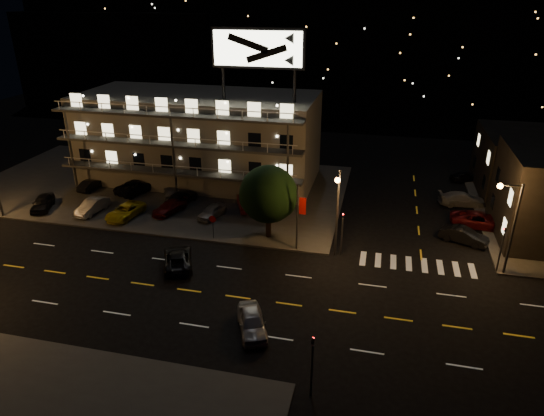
% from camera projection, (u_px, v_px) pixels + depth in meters
% --- Properties ---
extents(ground, '(140.00, 140.00, 0.00)m').
position_uv_depth(ground, '(213.00, 294.00, 37.60)').
color(ground, black).
rests_on(ground, ground).
extents(curb_nw, '(44.00, 24.00, 0.15)m').
position_uv_depth(curb_nw, '(159.00, 186.00, 58.27)').
color(curb_nw, '#3E3D3B').
rests_on(curb_nw, ground).
extents(motel, '(28.00, 13.80, 18.10)m').
position_uv_depth(motel, '(200.00, 137.00, 58.73)').
color(motel, gray).
rests_on(motel, ground).
extents(hill_backdrop, '(120.00, 25.00, 24.00)m').
position_uv_depth(hill_backdrop, '(299.00, 47.00, 95.27)').
color(hill_backdrop, black).
rests_on(hill_backdrop, ground).
extents(streetlight_nc, '(0.44, 1.92, 8.00)m').
position_uv_depth(streetlight_nc, '(337.00, 205.00, 40.85)').
color(streetlight_nc, '#2D2D30').
rests_on(streetlight_nc, ground).
extents(streetlight_ne, '(1.92, 0.44, 8.00)m').
position_uv_depth(streetlight_ne, '(510.00, 220.00, 38.33)').
color(streetlight_ne, '#2D2D30').
rests_on(streetlight_ne, ground).
extents(signal_nw, '(0.20, 0.27, 4.60)m').
position_uv_depth(signal_nw, '(342.00, 229.00, 42.22)').
color(signal_nw, '#2D2D30').
rests_on(signal_nw, ground).
extents(signal_sw, '(0.20, 0.27, 4.60)m').
position_uv_depth(signal_sw, '(312.00, 360.00, 27.12)').
color(signal_sw, '#2D2D30').
rests_on(signal_sw, ground).
extents(signal_ne, '(0.27, 0.20, 4.60)m').
position_uv_depth(signal_ne, '(502.00, 245.00, 39.51)').
color(signal_ne, '#2D2D30').
rests_on(signal_ne, ground).
extents(banner_north, '(0.83, 0.16, 6.40)m').
position_uv_depth(banner_north, '(298.00, 216.00, 42.60)').
color(banner_north, '#2D2D30').
rests_on(banner_north, ground).
extents(stop_sign, '(0.91, 0.11, 2.61)m').
position_uv_depth(stop_sign, '(213.00, 223.00, 45.15)').
color(stop_sign, '#2D2D30').
rests_on(stop_sign, ground).
extents(tree, '(5.58, 5.37, 7.03)m').
position_uv_depth(tree, '(268.00, 196.00, 44.47)').
color(tree, black).
rests_on(tree, curb_nw).
extents(lot_car_0, '(3.07, 4.56, 1.44)m').
position_uv_depth(lot_car_0, '(42.00, 203.00, 51.68)').
color(lot_car_0, black).
rests_on(lot_car_0, curb_nw).
extents(lot_car_1, '(2.01, 4.47, 1.42)m').
position_uv_depth(lot_car_1, '(92.00, 206.00, 50.85)').
color(lot_car_1, gray).
rests_on(lot_car_1, curb_nw).
extents(lot_car_2, '(2.92, 5.05, 1.32)m').
position_uv_depth(lot_car_2, '(125.00, 211.00, 49.80)').
color(lot_car_2, yellow).
rests_on(lot_car_2, curb_nw).
extents(lot_car_3, '(3.08, 4.56, 1.23)m').
position_uv_depth(lot_car_3, '(170.00, 207.00, 50.85)').
color(lot_car_3, '#530B0E').
rests_on(lot_car_3, curb_nw).
extents(lot_car_4, '(2.41, 4.00, 1.27)m').
position_uv_depth(lot_car_4, '(212.00, 211.00, 49.84)').
color(lot_car_4, gray).
rests_on(lot_car_4, curb_nw).
extents(lot_car_5, '(1.66, 3.82, 1.22)m').
position_uv_depth(lot_car_5, '(91.00, 185.00, 56.82)').
color(lot_car_5, black).
rests_on(lot_car_5, curb_nw).
extents(lot_car_6, '(4.34, 5.89, 1.49)m').
position_uv_depth(lot_car_6, '(137.00, 186.00, 56.01)').
color(lot_car_6, black).
rests_on(lot_car_6, curb_nw).
extents(lot_car_7, '(3.39, 4.72, 1.27)m').
position_uv_depth(lot_car_7, '(171.00, 193.00, 54.43)').
color(lot_car_7, gray).
rests_on(lot_car_7, curb_nw).
extents(lot_car_8, '(2.64, 4.66, 1.49)m').
position_uv_depth(lot_car_8, '(181.00, 198.00, 52.89)').
color(lot_car_8, black).
rests_on(lot_car_8, curb_nw).
extents(lot_car_9, '(3.24, 4.79, 1.49)m').
position_uv_depth(lot_car_9, '(246.00, 202.00, 51.73)').
color(lot_car_9, '#530B0E').
rests_on(lot_car_9, curb_nw).
extents(side_car_0, '(4.60, 3.05, 1.43)m').
position_uv_depth(side_car_0, '(464.00, 236.00, 45.03)').
color(side_car_0, black).
rests_on(side_car_0, ground).
extents(side_car_1, '(5.59, 2.65, 1.54)m').
position_uv_depth(side_car_1, '(479.00, 220.00, 47.99)').
color(side_car_1, '#530B0E').
rests_on(side_car_1, ground).
extents(side_car_2, '(5.27, 2.77, 1.46)m').
position_uv_depth(side_car_2, '(462.00, 199.00, 52.93)').
color(side_car_2, gray).
rests_on(side_car_2, ground).
extents(side_car_3, '(3.86, 2.75, 1.22)m').
position_uv_depth(side_car_3, '(465.00, 177.00, 59.72)').
color(side_car_3, black).
rests_on(side_car_3, ground).
extents(road_car_east, '(3.35, 4.71, 1.49)m').
position_uv_depth(road_car_east, '(252.00, 322.00, 33.21)').
color(road_car_east, gray).
rests_on(road_car_east, ground).
extents(road_car_west, '(4.11, 5.51, 1.39)m').
position_uv_depth(road_car_west, '(178.00, 258.00, 41.22)').
color(road_car_west, black).
rests_on(road_car_west, ground).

